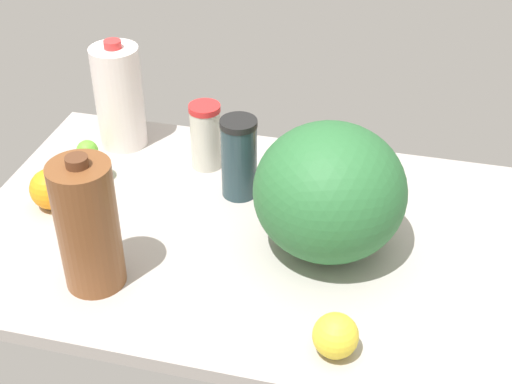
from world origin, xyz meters
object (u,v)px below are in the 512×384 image
Objects in this scene: milk_jug at (119,97)px; orange_near_front at (338,160)px; watermelon at (330,192)px; lime_far_back at (96,167)px; shaker_bottle at (239,158)px; lime_loose at (87,151)px; chocolate_milk_jug at (88,226)px; lemon_beside_bowl at (336,336)px; tumbler_cup at (206,136)px; orange_by_jug at (51,189)px.

milk_jug is 3.17× the size of orange_near_front.
watermelon reaches higher than lime_far_back.
shaker_bottle is at bearing -176.07° from lime_far_back.
lime_far_back reaches higher than lime_loose.
chocolate_milk_jug is 48.21cm from lemon_beside_bowl.
lemon_beside_bowl is (-5.99, 27.75, -9.45)cm from watermelon.
tumbler_cup is at bearing -53.00° from lemon_beside_bowl.
chocolate_milk_jug reaches higher than tumbler_cup.
watermelon reaches higher than orange_by_jug.
watermelon is 3.32× the size of orange_by_jug.
orange_near_front is at bearing -130.11° from chocolate_milk_jug.
lemon_beside_bowl is (-27.74, 41.44, -5.42)cm from shaker_bottle.
milk_jug reaches higher than lemon_beside_bowl.
tumbler_cup reaches higher than orange_near_front.
lime_loose is 0.82× the size of lime_far_back.
tumbler_cup is at bearing 167.87° from milk_jug.
lime_far_back is at bearing 26.90° from tumbler_cup.
watermelon reaches higher than orange_near_front.
milk_jug reaches higher than shaker_bottle.
orange_near_front is at bearing -155.49° from orange_by_jug.
orange_near_front is (-53.40, -14.53, 1.11)cm from lime_far_back.
milk_jug is 5.21× the size of lime_loose.
watermelon is 1.85× the size of tumbler_cup.
shaker_bottle is at bearing -32.17° from watermelon.
orange_near_front is (-20.18, -12.25, -5.09)cm from shaker_bottle.
milk_jug is 3.02× the size of orange_by_jug.
tumbler_cup is at bearing -153.10° from lime_far_back.
orange_by_jug is at bearing 24.51° from orange_near_front.
milk_jug is 1.69× the size of tumbler_cup.
lime_loose is 0.58× the size of orange_by_jug.
lime_far_back is 0.74× the size of orange_near_front.
milk_jug reaches higher than lime_far_back.
shaker_bottle is at bearing 157.01° from milk_jug.
orange_near_front is (-30.65, -2.99, -3.77)cm from tumbler_cup.
shaker_bottle is 39.44cm from chocolate_milk_jug.
shaker_bottle reaches higher than lemon_beside_bowl.
shaker_bottle is 3.59× the size of lime_loose.
chocolate_milk_jug reaches higher than lime_far_back.
tumbler_cup is 36.62cm from orange_by_jug.
lemon_beside_bowl is (-46.79, 7.11, -9.17)cm from chocolate_milk_jug.
orange_by_jug is at bearing 67.54° from lime_far_back.
watermelon is 1.59× the size of shaker_bottle.
orange_near_front is at bearing -148.74° from shaker_bottle.
milk_jug is 0.97× the size of chocolate_milk_jug.
orange_near_front is (1.57, -25.94, -9.13)cm from watermelon.
chocolate_milk_jug is (8.58, 43.58, 5.08)cm from tumbler_cup.
orange_by_jug reaches higher than orange_near_front.
shaker_bottle is 0.67× the size of chocolate_milk_jug.
milk_jug is 4.27× the size of lime_far_back.
tumbler_cup is 31.03cm from orange_near_front.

